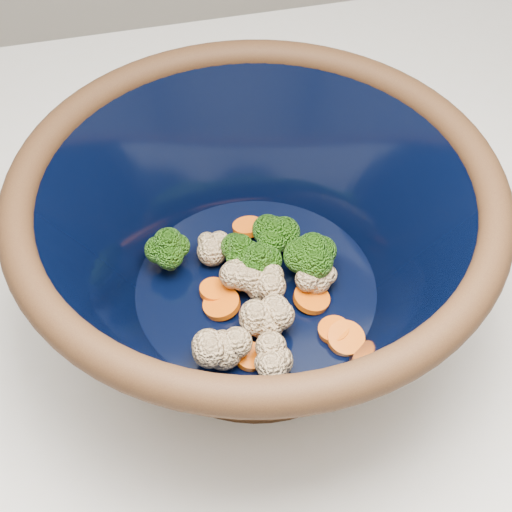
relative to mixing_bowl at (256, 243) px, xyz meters
The scene contains 2 objects.
mixing_bowl is the anchor object (origin of this frame).
vegetable_pile 0.04m from the mixing_bowl, 74.11° to the right, with size 0.17×0.19×0.05m.
Camera 1 is at (-0.01, -0.30, 1.45)m, focal length 50.00 mm.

